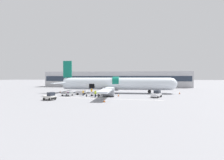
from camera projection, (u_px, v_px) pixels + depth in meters
ground_plane at (104, 96)px, 37.19m from camera, size 500.00×500.00×0.00m
apron_marking_line at (107, 99)px, 31.57m from camera, size 25.01×2.49×0.01m
terminal_strip at (116, 79)px, 72.31m from camera, size 74.15×8.45×7.93m
airplane at (115, 84)px, 43.94m from camera, size 37.90×33.91×10.42m
baggage_tug_lead at (50, 97)px, 29.97m from camera, size 2.94×2.46×1.69m
baggage_tug_mid at (157, 94)px, 33.98m from camera, size 2.99×3.46×1.74m
baggage_cart_loading at (95, 94)px, 36.71m from camera, size 3.62×2.46×1.03m
baggage_cart_queued at (81, 93)px, 39.37m from camera, size 3.84×1.98×1.10m
baggage_cart_empty at (68, 94)px, 36.57m from camera, size 3.80×2.53×1.11m
ground_crew_loader_a at (83, 93)px, 36.63m from camera, size 0.41×0.55×1.59m
ground_crew_loader_b at (92, 91)px, 39.46m from camera, size 0.57×0.58×1.80m
ground_crew_driver at (108, 92)px, 37.88m from camera, size 0.39×0.54×1.54m
ground_crew_supervisor at (95, 94)px, 33.77m from camera, size 0.56×0.60×1.81m
ground_crew_helper at (98, 94)px, 34.39m from camera, size 0.49×0.49×1.55m
ground_crew_marshal at (101, 92)px, 39.33m from camera, size 0.56×0.46×1.61m
suitcase_on_tarmac_upright at (87, 96)px, 35.06m from camera, size 0.37×0.28×0.62m
safety_cone_nose at (180, 93)px, 40.62m from camera, size 0.47×0.47×0.74m
safety_cone_engine_left at (104, 101)px, 27.28m from camera, size 0.59×0.59×0.59m
safety_cone_wingtip at (118, 95)px, 35.72m from camera, size 0.43×0.43×0.72m
safety_cone_tail at (60, 92)px, 44.73m from camera, size 0.45×0.45×0.63m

